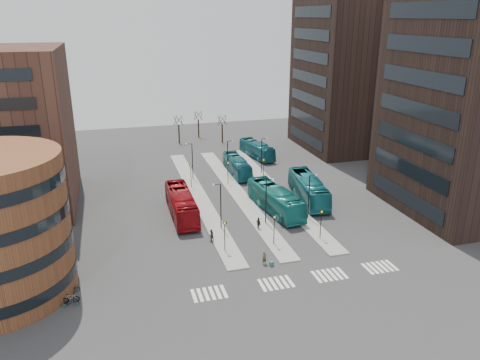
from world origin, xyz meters
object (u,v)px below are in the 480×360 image
object	(u,v)px
traveller	(264,258)
commuter_a	(211,235)
teal_bus_d	(257,150)
commuter_c	(281,220)
suitcase	(271,264)
teal_bus_c	(308,189)
teal_bus_b	(237,166)
teal_bus_a	(275,199)
bicycle_near	(70,303)
bicycle_far	(72,290)
commuter_b	(259,224)
bicycle_mid	(71,298)
red_bus	(181,204)

from	to	relation	value
traveller	commuter_a	bearing A→B (deg)	109.48
teal_bus_d	commuter_c	xyz separation A→B (m)	(-6.43, -30.65, -0.71)
suitcase	commuter_a	world-z (taller)	commuter_a
teal_bus_c	teal_bus_d	distance (m)	23.29
teal_bus_b	teal_bus_c	world-z (taller)	teal_bus_c
teal_bus_a	traveller	bearing A→B (deg)	-121.65
teal_bus_b	bicycle_near	distance (m)	41.83
teal_bus_a	bicycle_far	bearing A→B (deg)	-159.45
teal_bus_c	teal_bus_a	bearing A→B (deg)	-149.34
teal_bus_c	commuter_a	xyz separation A→B (m)	(-16.69, -9.23, -1.01)
commuter_a	commuter_b	xyz separation A→B (m)	(6.53, 1.54, 0.06)
bicycle_far	teal_bus_a	bearing A→B (deg)	-81.19
teal_bus_d	bicycle_far	bearing A→B (deg)	-138.10
commuter_c	bicycle_mid	xyz separation A→B (m)	(-25.38, -10.84, -0.29)
bicycle_far	bicycle_mid	bearing A→B (deg)	160.86
red_bus	commuter_a	xyz separation A→B (m)	(2.23, -8.51, -0.98)
traveller	bicycle_mid	xyz separation A→B (m)	(-20.08, -1.94, -0.28)
commuter_c	bicycle_far	distance (m)	26.98
teal_bus_a	teal_bus_b	distance (m)	17.01
red_bus	teal_bus_b	world-z (taller)	red_bus
teal_bus_c	bicycle_near	distance (m)	37.46
teal_bus_b	suitcase	bearing A→B (deg)	-98.19
teal_bus_c	commuter_c	size ratio (longest dim) A/B	8.19
bicycle_far	red_bus	bearing A→B (deg)	-59.43
commuter_a	bicycle_near	world-z (taller)	commuter_a
teal_bus_c	bicycle_near	world-z (taller)	teal_bus_c
teal_bus_a	teal_bus_d	world-z (taller)	teal_bus_a
teal_bus_b	commuter_a	xyz separation A→B (m)	(-9.74, -23.60, -0.73)
traveller	commuter_c	distance (m)	10.36
bicycle_near	commuter_c	bearing A→B (deg)	-61.20
bicycle_near	suitcase	bearing A→B (deg)	-79.95
red_bus	teal_bus_b	xyz separation A→B (m)	(11.97, 15.09, -0.25)
teal_bus_a	bicycle_mid	world-z (taller)	teal_bus_a
suitcase	commuter_c	bearing A→B (deg)	39.34
bicycle_mid	bicycle_far	size ratio (longest dim) A/B	1.07
commuter_c	teal_bus_a	bearing A→B (deg)	-166.59
traveller	suitcase	bearing A→B (deg)	-53.73
red_bus	commuter_b	world-z (taller)	red_bus
bicycle_near	bicycle_far	world-z (taller)	bicycle_near
teal_bus_a	commuter_b	size ratio (longest dim) A/B	7.60
teal_bus_d	commuter_a	world-z (taller)	teal_bus_d
teal_bus_b	teal_bus_d	world-z (taller)	teal_bus_b
red_bus	commuter_c	bearing A→B (deg)	-28.81
bicycle_near	traveller	bearing A→B (deg)	-78.21
commuter_a	bicycle_far	xyz separation A→B (m)	(-15.64, -7.30, -0.37)
teal_bus_b	teal_bus_d	distance (m)	10.99
bicycle_far	teal_bus_d	bearing A→B (deg)	-57.76
commuter_c	bicycle_far	bearing A→B (deg)	-46.57
teal_bus_c	commuter_b	world-z (taller)	teal_bus_c
suitcase	teal_bus_b	size ratio (longest dim) A/B	0.05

